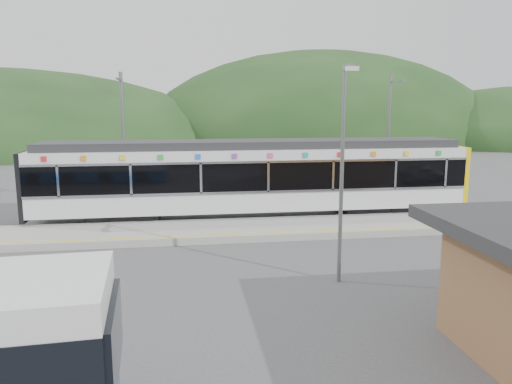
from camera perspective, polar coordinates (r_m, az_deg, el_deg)
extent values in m
plane|color=#4C4C4F|center=(18.53, 4.72, -7.07)|extent=(120.00, 120.00, 0.00)
ellipsoid|color=#1E3D19|center=(74.21, 7.35, 5.72)|extent=(52.00, 39.00, 26.00)
cube|color=#9E9E99|center=(21.59, 2.74, -4.16)|extent=(26.00, 3.20, 0.30)
cube|color=yellow|center=(20.32, 3.46, -4.62)|extent=(26.00, 0.10, 0.01)
cube|color=black|center=(23.95, -14.77, -2.70)|extent=(3.20, 2.20, 0.56)
cube|color=black|center=(25.54, 13.07, -1.84)|extent=(3.20, 2.20, 0.56)
cube|color=silver|center=(23.87, -0.39, -0.59)|extent=(20.00, 2.90, 0.92)
cube|color=black|center=(23.68, -0.39, 2.23)|extent=(20.00, 2.96, 1.45)
cube|color=silver|center=(22.32, 0.14, 0.00)|extent=(20.00, 0.05, 0.10)
cube|color=silver|center=(22.13, 0.15, 3.44)|extent=(20.00, 0.05, 0.10)
cube|color=silver|center=(23.58, -0.40, 4.52)|extent=(20.00, 2.90, 0.45)
cube|color=#2D2D30|center=(23.54, -0.40, 5.50)|extent=(19.40, 2.50, 0.36)
cube|color=yellow|center=(27.05, 21.36, 1.82)|extent=(0.24, 2.92, 3.00)
cube|color=black|center=(24.48, -24.51, 0.81)|extent=(0.20, 2.92, 3.00)
cube|color=silver|center=(22.59, -21.71, 1.14)|extent=(0.10, 0.05, 1.35)
cube|color=silver|center=(22.09, -14.11, 1.36)|extent=(0.10, 0.05, 1.35)
cube|color=silver|center=(21.99, -6.31, 1.57)|extent=(0.10, 0.05, 1.35)
cube|color=silver|center=(22.29, 1.42, 1.74)|extent=(0.10, 0.05, 1.35)
cube|color=silver|center=(22.99, 8.81, 1.88)|extent=(0.10, 0.05, 1.35)
cube|color=silver|center=(24.05, 15.66, 1.98)|extent=(0.10, 0.05, 1.35)
cube|color=silver|center=(25.17, 20.87, 2.03)|extent=(0.10, 0.05, 1.35)
cube|color=red|center=(22.60, -23.09, 3.50)|extent=(0.22, 0.04, 0.22)
cube|color=orange|center=(22.25, -19.10, 3.66)|extent=(0.22, 0.04, 0.22)
cube|color=yellow|center=(22.01, -15.00, 3.80)|extent=(0.22, 0.04, 0.22)
cube|color=green|center=(21.88, -10.82, 3.93)|extent=(0.22, 0.04, 0.22)
cube|color=blue|center=(21.87, -6.62, 4.04)|extent=(0.22, 0.04, 0.22)
cube|color=purple|center=(21.98, -2.44, 4.12)|extent=(0.22, 0.04, 0.22)
cube|color=#E54C8C|center=(22.20, 1.68, 4.19)|extent=(0.22, 0.04, 0.22)
cube|color=#19A5A5|center=(22.54, 5.70, 4.23)|extent=(0.22, 0.04, 0.22)
cube|color=red|center=(22.98, 9.58, 4.25)|extent=(0.22, 0.04, 0.22)
cube|color=orange|center=(23.52, 13.30, 4.25)|extent=(0.22, 0.04, 0.22)
cube|color=yellow|center=(24.16, 16.84, 4.24)|extent=(0.22, 0.04, 0.22)
cube|color=green|center=(24.88, 20.19, 4.21)|extent=(0.22, 0.04, 0.22)
cylinder|color=slate|center=(26.07, -14.89, 5.43)|extent=(0.18, 0.18, 7.00)
cube|color=slate|center=(25.24, -15.41, 12.31)|extent=(0.08, 1.80, 0.08)
cylinder|color=slate|center=(28.18, 14.84, 5.75)|extent=(0.18, 0.18, 7.00)
cube|color=slate|center=(27.40, 15.80, 12.08)|extent=(0.08, 1.80, 0.08)
cylinder|color=slate|center=(15.15, 9.77, 1.73)|extent=(0.12, 0.12, 6.57)
cube|color=slate|center=(14.56, 10.76, 13.90)|extent=(0.26, 1.10, 0.12)
cube|color=silver|center=(14.09, 11.42, 13.66)|extent=(0.37, 0.22, 0.12)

